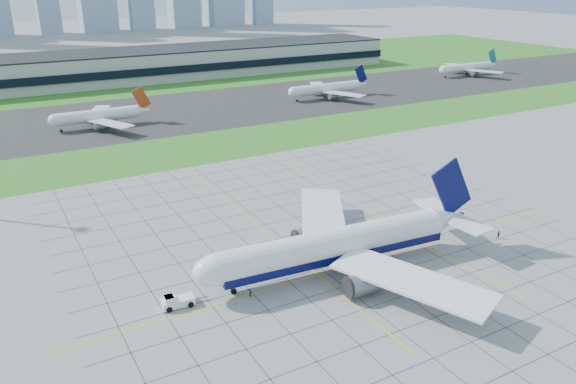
# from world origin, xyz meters

# --- Properties ---
(ground) EXTENTS (1400.00, 1400.00, 0.00)m
(ground) POSITION_xyz_m (0.00, 0.00, 0.00)
(ground) COLOR gray
(ground) RESTS_ON ground
(grass_median) EXTENTS (700.00, 35.00, 0.04)m
(grass_median) POSITION_xyz_m (0.00, 90.00, 0.02)
(grass_median) COLOR #387722
(grass_median) RESTS_ON ground
(asphalt_taxiway) EXTENTS (700.00, 75.00, 0.04)m
(asphalt_taxiway) POSITION_xyz_m (0.00, 145.00, 0.03)
(asphalt_taxiway) COLOR #383838
(asphalt_taxiway) RESTS_ON ground
(grass_far) EXTENTS (700.00, 145.00, 0.04)m
(grass_far) POSITION_xyz_m (0.00, 255.00, 0.02)
(grass_far) COLOR #387722
(grass_far) RESTS_ON ground
(apron_markings) EXTENTS (120.00, 130.00, 0.03)m
(apron_markings) POSITION_xyz_m (0.43, 11.09, 0.02)
(apron_markings) COLOR #474744
(apron_markings) RESTS_ON ground
(terminal) EXTENTS (260.00, 43.00, 15.80)m
(terminal) POSITION_xyz_m (40.00, 229.87, 7.89)
(terminal) COLOR #B7B7B2
(terminal) RESTS_ON ground
(airliner) EXTENTS (61.95, 62.58, 19.49)m
(airliner) POSITION_xyz_m (-5.62, -1.81, 5.33)
(airliner) COLOR white
(airliner) RESTS_ON ground
(pushback_tug) EXTENTS (8.44, 3.30, 2.33)m
(pushback_tug) POSITION_xyz_m (-37.49, 1.00, 1.03)
(pushback_tug) COLOR white
(pushback_tug) RESTS_ON ground
(crew_near) EXTENTS (0.70, 0.69, 1.63)m
(crew_near) POSITION_xyz_m (-24.79, -2.58, 0.81)
(crew_near) COLOR black
(crew_near) RESTS_ON ground
(crew_far) EXTENTS (1.14, 1.06, 1.88)m
(crew_far) POSITION_xyz_m (33.47, -7.98, 0.94)
(crew_far) COLOR #2A271C
(crew_far) RESTS_ON ground
(distant_jet_1) EXTENTS (36.25, 42.66, 14.08)m
(distant_jet_1) POSITION_xyz_m (-22.00, 134.39, 4.48)
(distant_jet_1) COLOR white
(distant_jet_1) RESTS_ON ground
(distant_jet_2) EXTENTS (41.29, 42.66, 14.08)m
(distant_jet_2) POSITION_xyz_m (82.82, 136.99, 4.49)
(distant_jet_2) COLOR white
(distant_jet_2) RESTS_ON ground
(distant_jet_3) EXTENTS (41.67, 42.66, 14.08)m
(distant_jet_3) POSITION_xyz_m (187.15, 150.13, 4.49)
(distant_jet_3) COLOR white
(distant_jet_3) RESTS_ON ground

